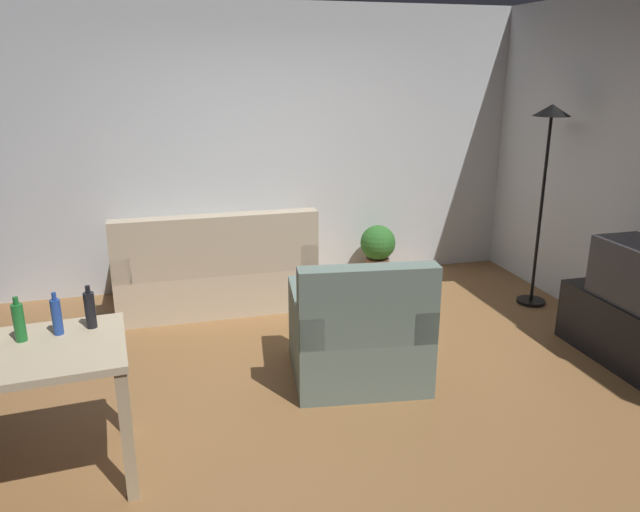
{
  "coord_description": "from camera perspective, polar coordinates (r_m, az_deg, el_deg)",
  "views": [
    {
      "loc": [
        -1.02,
        -3.7,
        2.11
      ],
      "look_at": [
        0.1,
        0.5,
        0.75
      ],
      "focal_mm": 33.97,
      "sensor_mm": 36.0,
      "label": 1
    }
  ],
  "objects": [
    {
      "name": "bottle_blue",
      "position": [
        3.47,
        -23.56,
        -5.22
      ],
      "size": [
        0.05,
        0.05,
        0.23
      ],
      "color": "#2347A3",
      "rests_on": "desk"
    },
    {
      "name": "couch",
      "position": [
        5.6,
        -9.78,
        -1.66
      ],
      "size": [
        1.75,
        0.84,
        0.92
      ],
      "rotation": [
        0.0,
        0.0,
        3.14
      ],
      "color": "beige",
      "rests_on": "ground_plane"
    },
    {
      "name": "torchiere_lamp",
      "position": [
        5.68,
        20.65,
        9.23
      ],
      "size": [
        0.32,
        0.32,
        1.81
      ],
      "color": "black",
      "rests_on": "ground_plane"
    },
    {
      "name": "bottle_green",
      "position": [
        3.47,
        -26.49,
        -5.58
      ],
      "size": [
        0.06,
        0.06,
        0.24
      ],
      "color": "#1E722D",
      "rests_on": "desk"
    },
    {
      "name": "tv",
      "position": [
        4.91,
        27.91,
        -1.42
      ],
      "size": [
        0.41,
        0.6,
        0.44
      ],
      "rotation": [
        0.0,
        0.0,
        1.57
      ],
      "color": "#2D2D33",
      "rests_on": "tv_stand"
    },
    {
      "name": "desk",
      "position": [
        3.45,
        -27.8,
        -9.79
      ],
      "size": [
        1.25,
        0.79,
        0.76
      ],
      "rotation": [
        0.0,
        0.0,
        0.08
      ],
      "color": "#C6B28E",
      "rests_on": "ground_plane"
    },
    {
      "name": "ground_plane",
      "position": [
        4.38,
        0.44,
        -11.54
      ],
      "size": [
        5.2,
        4.4,
        0.02
      ],
      "primitive_type": "cube",
      "color": "olive"
    },
    {
      "name": "bottle_dark",
      "position": [
        3.49,
        -20.85,
        -4.72
      ],
      "size": [
        0.06,
        0.06,
        0.24
      ],
      "color": "black",
      "rests_on": "desk"
    },
    {
      "name": "tv_stand",
      "position": [
        5.05,
        27.15,
        -6.37
      ],
      "size": [
        0.44,
        1.1,
        0.48
      ],
      "rotation": [
        0.0,
        0.0,
        1.57
      ],
      "color": "black",
      "rests_on": "ground_plane"
    },
    {
      "name": "armchair",
      "position": [
        4.26,
        3.66,
        -7.51
      ],
      "size": [
        1.0,
        0.95,
        0.92
      ],
      "rotation": [
        0.0,
        0.0,
        3.01
      ],
      "color": "slate",
      "rests_on": "ground_plane"
    },
    {
      "name": "wall_rear",
      "position": [
        6.03,
        -5.18,
        10.07
      ],
      "size": [
        5.2,
        0.1,
        2.7
      ],
      "primitive_type": "cube",
      "color": "silver",
      "rests_on": "ground_plane"
    },
    {
      "name": "potted_plant",
      "position": [
        6.24,
        5.46,
        0.73
      ],
      "size": [
        0.36,
        0.36,
        0.57
      ],
      "color": "brown",
      "rests_on": "ground_plane"
    }
  ]
}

